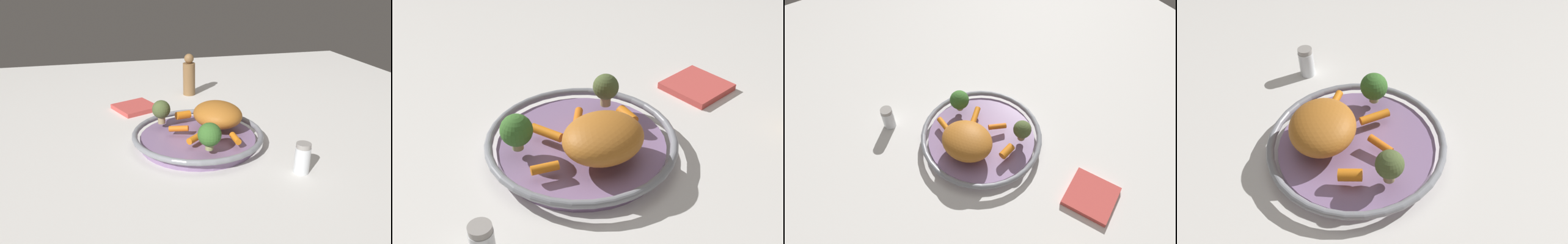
# 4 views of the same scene
# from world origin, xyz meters

# --- Properties ---
(ground_plane) EXTENTS (2.00, 2.00, 0.00)m
(ground_plane) POSITION_xyz_m (0.00, 0.00, 0.00)
(ground_plane) COLOR silver
(serving_bowl) EXTENTS (0.34, 0.34, 0.04)m
(serving_bowl) POSITION_xyz_m (0.00, 0.00, 0.02)
(serving_bowl) COLOR #8E709E
(serving_bowl) RESTS_ON ground_plane
(roast_chicken_piece) EXTENTS (0.16, 0.17, 0.07)m
(roast_chicken_piece) POSITION_xyz_m (-0.06, -0.02, 0.07)
(roast_chicken_piece) COLOR #B86B25
(roast_chicken_piece) RESTS_ON serving_bowl
(baby_carrot_back) EXTENTS (0.05, 0.03, 0.02)m
(baby_carrot_back) POSITION_xyz_m (0.05, -0.01, 0.04)
(baby_carrot_back) COLOR orange
(baby_carrot_back) RESTS_ON serving_bowl
(baby_carrot_left) EXTENTS (0.06, 0.05, 0.02)m
(baby_carrot_left) POSITION_xyz_m (0.02, 0.06, 0.05)
(baby_carrot_left) COLOR orange
(baby_carrot_left) RESTS_ON serving_bowl
(baby_carrot_near_rim) EXTENTS (0.02, 0.04, 0.02)m
(baby_carrot_near_rim) POSITION_xyz_m (-0.07, 0.08, 0.04)
(baby_carrot_near_rim) COLOR orange
(baby_carrot_near_rim) RESTS_ON serving_bowl
(baby_carrot_right) EXTENTS (0.05, 0.03, 0.02)m
(baby_carrot_right) POSITION_xyz_m (0.02, -0.09, 0.05)
(baby_carrot_right) COLOR orange
(baby_carrot_right) RESTS_ON serving_bowl
(broccoli_floret_large) EXTENTS (0.05, 0.05, 0.06)m
(broccoli_floret_large) POSITION_xyz_m (0.08, -0.07, 0.08)
(broccoli_floret_large) COLOR tan
(broccoli_floret_large) RESTS_ON serving_bowl
(broccoli_floret_mid) EXTENTS (0.06, 0.06, 0.07)m
(broccoli_floret_mid) POSITION_xyz_m (-0.00, 0.11, 0.07)
(broccoli_floret_mid) COLOR tan
(broccoli_floret_mid) RESTS_ON serving_bowl
(salt_shaker) EXTENTS (0.03, 0.03, 0.07)m
(salt_shaker) POSITION_xyz_m (-0.19, 0.20, 0.04)
(salt_shaker) COLOR silver
(salt_shaker) RESTS_ON ground_plane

